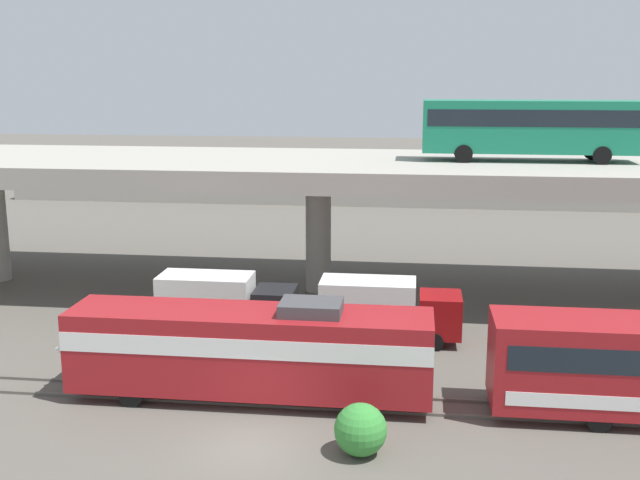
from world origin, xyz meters
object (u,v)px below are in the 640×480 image
service_truck_east (386,309)px  parked_car_1 (579,179)px  service_truck_west (223,303)px  transit_bus_on_overpass (531,125)px  parked_car_3 (486,173)px  parked_car_0 (267,174)px  parked_car_2 (575,174)px  train_locomotive (232,346)px

service_truck_east → parked_car_1: parked_car_1 is taller
service_truck_west → transit_bus_on_overpass: bearing=29.2°
transit_bus_on_overpass → parked_car_3: 37.95m
parked_car_1 → parked_car_0: bearing=-179.9°
parked_car_0 → parked_car_2: same height
transit_bus_on_overpass → service_truck_west: size_ratio=1.76×
parked_car_0 → parked_car_3: bearing=9.0°
train_locomotive → parked_car_2: (23.50, 53.67, 0.33)m
service_truck_west → parked_car_1: bearing=59.1°
service_truck_east → parked_car_1: 45.89m
parked_car_0 → transit_bus_on_overpass: bearing=-57.3°
parked_car_2 → service_truck_west: bearing=60.8°
transit_bus_on_overpass → parked_car_1: 35.85m
service_truck_west → parked_car_1: 49.51m
parked_car_3 → parked_car_2: bearing=-179.1°
parked_car_2 → parked_car_3: (-9.06, -0.14, -0.00)m
service_truck_east → service_truck_west: bearing=180.0°
transit_bus_on_overpass → service_truck_east: size_ratio=1.76×
transit_bus_on_overpass → service_truck_east: 14.32m
parked_car_2 → parked_car_0: bearing=6.7°
parked_car_3 → service_truck_east: bearing=79.4°
service_truck_east → parked_car_2: bearing=69.0°
parked_car_1 → parked_car_2: 3.67m
parked_car_0 → parked_car_2: bearing=6.7°
parked_car_1 → service_truck_west: bearing=-120.9°
transit_bus_on_overpass → parked_car_0: 40.66m
parked_car_1 → train_locomotive: bearing=-114.9°
train_locomotive → parked_car_2: 58.59m
train_locomotive → parked_car_3: train_locomotive is taller
train_locomotive → parked_car_3: bearing=-105.1°
train_locomotive → parked_car_2: train_locomotive is taller
parked_car_3 → train_locomotive: bearing=74.9°
parked_car_0 → parked_car_2: (31.67, 3.71, 0.00)m
transit_bus_on_overpass → service_truck_west: bearing=-150.8°
parked_car_2 → parked_car_3: size_ratio=1.06×
transit_bus_on_overpass → parked_car_2: (10.06, 37.33, -7.47)m
train_locomotive → service_truck_west: 7.91m
train_locomotive → parked_car_0: train_locomotive is taller
parked_car_0 → parked_car_3: (22.61, 3.57, -0.00)m
train_locomotive → parked_car_3: (14.44, 53.53, 0.32)m
transit_bus_on_overpass → train_locomotive: bearing=-129.4°
parked_car_2 → service_truck_east: bearing=69.0°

